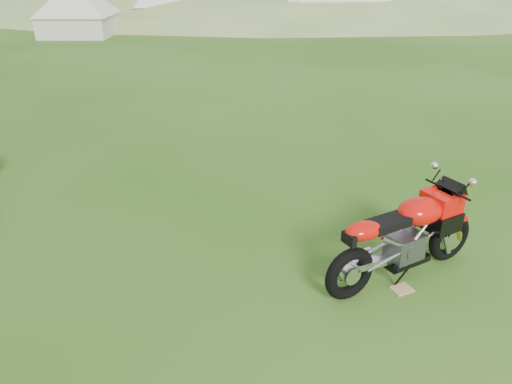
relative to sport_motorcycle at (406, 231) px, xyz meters
name	(u,v)px	position (x,y,z in m)	size (l,w,h in m)	color
ground	(299,264)	(-0.92, 0.64, -0.58)	(120.00, 120.00, 0.00)	#224C10
sport_motorcycle	(406,231)	(0.00, 0.00, 0.00)	(1.94, 0.48, 1.16)	red
plywood_board	(402,289)	(-0.12, -0.21, -0.57)	(0.21, 0.17, 0.02)	tan
tent_left	(77,6)	(-1.64, 19.34, 0.59)	(2.71, 2.71, 2.35)	beige
caravan	(335,0)	(10.01, 18.30, 0.53)	(4.77, 2.13, 2.23)	white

